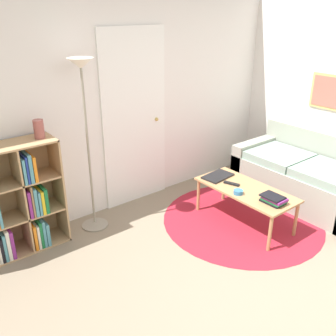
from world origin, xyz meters
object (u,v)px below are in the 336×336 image
object	(u,v)px
laptop	(218,176)
floor_lamp	(84,101)
vase_on_shelf	(39,129)
bowl	(238,192)
coffee_table	(246,192)
couch	(307,177)

from	to	relation	value
laptop	floor_lamp	bearing A→B (deg)	156.73
laptop	vase_on_shelf	bearing A→B (deg)	160.32
bowl	vase_on_shelf	world-z (taller)	vase_on_shelf
coffee_table	bowl	size ratio (longest dim) A/B	11.10
couch	vase_on_shelf	size ratio (longest dim) A/B	9.36
bowl	couch	bearing A→B (deg)	-2.53
laptop	couch	bearing A→B (deg)	-24.39
couch	vase_on_shelf	distance (m)	3.21
coffee_table	couch	bearing A→B (deg)	-4.82
floor_lamp	coffee_table	distance (m)	1.96
floor_lamp	coffee_table	bearing A→B (deg)	-35.76
bowl	coffee_table	bearing A→B (deg)	12.17
floor_lamp	couch	bearing A→B (deg)	-23.78
coffee_table	vase_on_shelf	distance (m)	2.24
coffee_table	bowl	xyz separation A→B (m)	(-0.16, -0.04, 0.06)
floor_lamp	bowl	distance (m)	1.84
bowl	vase_on_shelf	xyz separation A→B (m)	(-1.64, 1.08, 0.75)
laptop	vase_on_shelf	distance (m)	2.04
laptop	vase_on_shelf	size ratio (longest dim) A/B	2.12
floor_lamp	bowl	size ratio (longest dim) A/B	17.99
bowl	laptop	bearing A→B (deg)	72.58
couch	laptop	size ratio (longest dim) A/B	4.42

